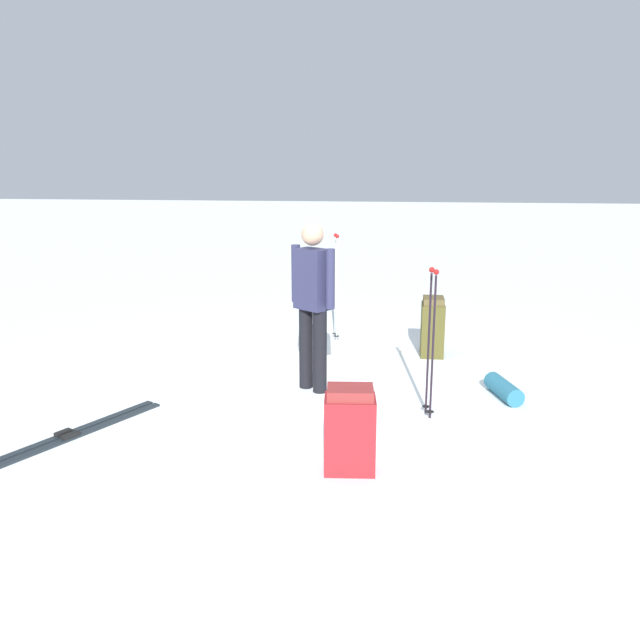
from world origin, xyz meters
name	(u,v)px	position (x,y,z in m)	size (l,w,h in m)	color
ground_plane	(320,385)	(0.00, 0.00, 0.00)	(80.00, 80.00, 0.00)	white
skier_standing	(313,299)	(-0.15, 0.05, 0.95)	(0.38, 0.48, 1.70)	black
ski_pair_near	(67,437)	(-1.66, 1.90, 0.01)	(1.76, 0.96, 0.05)	#1F272C
backpack_large_dark	(350,430)	(-1.85, -0.52, 0.32)	(0.32, 0.41, 0.66)	maroon
backpack_bright	(432,327)	(1.27, -1.17, 0.35)	(0.37, 0.28, 0.72)	#4C471E
ski_poles_planted_near	(431,336)	(-0.67, -1.11, 0.76)	(0.19, 0.11, 1.37)	black
ski_poles_planted_far	(336,282)	(1.82, 0.08, 0.78)	(0.20, 0.11, 1.40)	#AEB7B5
sleeping_mat_rolled	(504,389)	(-0.09, -1.86, 0.09)	(0.18, 0.18, 0.55)	#2A6D87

